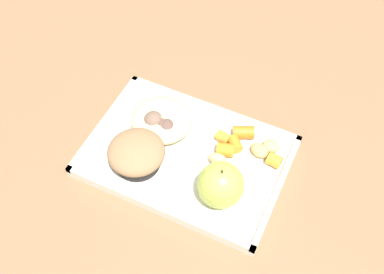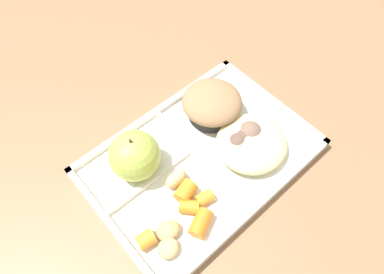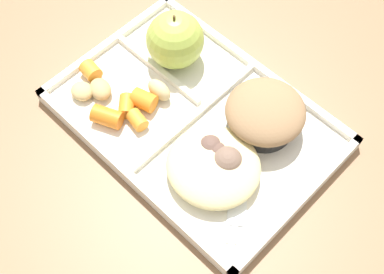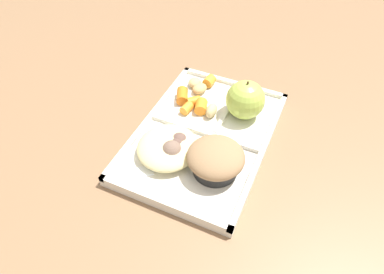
{
  "view_description": "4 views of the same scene",
  "coord_description": "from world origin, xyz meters",
  "px_view_note": "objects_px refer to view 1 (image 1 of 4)",
  "views": [
    {
      "loc": [
        -0.2,
        0.41,
        0.7
      ],
      "look_at": [
        -0.01,
        -0.0,
        0.07
      ],
      "focal_mm": 44.17,
      "sensor_mm": 36.0,
      "label": 1
    },
    {
      "loc": [
        -0.18,
        -0.18,
        0.48
      ],
      "look_at": [
        -0.0,
        0.02,
        0.05
      ],
      "focal_mm": 31.52,
      "sensor_mm": 36.0,
      "label": 2
    },
    {
      "loc": [
        0.24,
        -0.26,
        0.58
      ],
      "look_at": [
        0.04,
        -0.04,
        0.06
      ],
      "focal_mm": 49.1,
      "sensor_mm": 36.0,
      "label": 3
    },
    {
      "loc": [
        0.42,
        0.16,
        0.48
      ],
      "look_at": [
        0.04,
        -0.01,
        0.05
      ],
      "focal_mm": 32.04,
      "sensor_mm": 36.0,
      "label": 4
    }
  ],
  "objects_px": {
    "lunch_tray": "(187,157)",
    "plastic_fork": "(143,117)",
    "green_apple": "(221,185)",
    "bran_muffin": "(137,154)"
  },
  "relations": [
    {
      "from": "lunch_tray",
      "to": "green_apple",
      "type": "relative_size",
      "value": 4.19
    },
    {
      "from": "green_apple",
      "to": "plastic_fork",
      "type": "xyz_separation_m",
      "value": [
        0.19,
        -0.09,
        -0.04
      ]
    },
    {
      "from": "lunch_tray",
      "to": "green_apple",
      "type": "xyz_separation_m",
      "value": [
        -0.08,
        0.05,
        0.04
      ]
    },
    {
      "from": "lunch_tray",
      "to": "plastic_fork",
      "type": "xyz_separation_m",
      "value": [
        0.11,
        -0.04,
        0.01
      ]
    },
    {
      "from": "lunch_tray",
      "to": "bran_muffin",
      "type": "xyz_separation_m",
      "value": [
        0.07,
        0.05,
        0.03
      ]
    },
    {
      "from": "green_apple",
      "to": "bran_muffin",
      "type": "height_order",
      "value": "green_apple"
    },
    {
      "from": "lunch_tray",
      "to": "plastic_fork",
      "type": "height_order",
      "value": "lunch_tray"
    },
    {
      "from": "lunch_tray",
      "to": "green_apple",
      "type": "bearing_deg",
      "value": 149.17
    },
    {
      "from": "lunch_tray",
      "to": "bran_muffin",
      "type": "bearing_deg",
      "value": 35.59
    },
    {
      "from": "bran_muffin",
      "to": "plastic_fork",
      "type": "xyz_separation_m",
      "value": [
        0.04,
        -0.09,
        -0.03
      ]
    }
  ]
}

